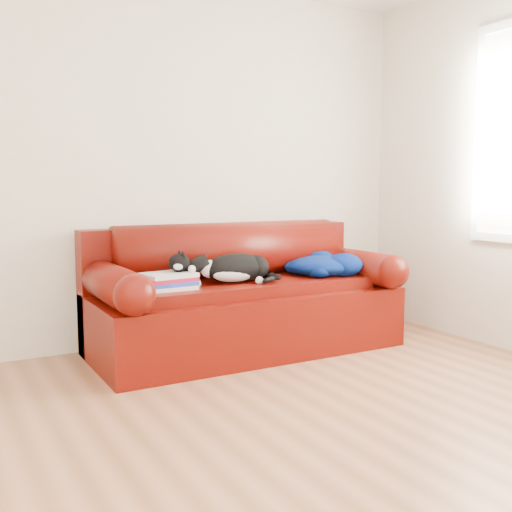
{
  "coord_description": "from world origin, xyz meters",
  "views": [
    {
      "loc": [
        -1.28,
        -2.1,
        1.13
      ],
      "look_at": [
        0.64,
        1.35,
        0.68
      ],
      "focal_mm": 42.0,
      "sensor_mm": 36.0,
      "label": 1
    }
  ],
  "objects": [
    {
      "name": "ground",
      "position": [
        0.0,
        0.0,
        0.0
      ],
      "size": [
        4.5,
        4.5,
        0.0
      ],
      "primitive_type": "plane",
      "color": "brown",
      "rests_on": "ground"
    },
    {
      "name": "sofa_base",
      "position": [
        0.64,
        1.49,
        0.24
      ],
      "size": [
        2.1,
        0.9,
        0.5
      ],
      "color": "#400D02",
      "rests_on": "ground"
    },
    {
      "name": "cat",
      "position": [
        0.51,
        1.4,
        0.59
      ],
      "size": [
        0.65,
        0.34,
        0.24
      ],
      "rotation": [
        0.0,
        0.0,
        -0.2
      ],
      "color": "black",
      "rests_on": "sofa_base"
    },
    {
      "name": "book_stack",
      "position": [
        0.03,
        1.39,
        0.55
      ],
      "size": [
        0.34,
        0.28,
        0.1
      ],
      "rotation": [
        0.0,
        0.0,
        0.07
      ],
      "color": "silver",
      "rests_on": "sofa_base"
    },
    {
      "name": "sofa_back",
      "position": [
        0.64,
        1.74,
        0.54
      ],
      "size": [
        2.1,
        1.01,
        0.88
      ],
      "color": "#400D02",
      "rests_on": "ground"
    },
    {
      "name": "blanket",
      "position": [
        1.23,
        1.41,
        0.57
      ],
      "size": [
        0.57,
        0.56,
        0.17
      ],
      "rotation": [
        0.0,
        0.0,
        -0.34
      ],
      "color": "#020E43",
      "rests_on": "sofa_base"
    },
    {
      "name": "room_shell",
      "position": [
        0.12,
        0.02,
        1.67
      ],
      "size": [
        4.52,
        4.02,
        2.61
      ],
      "color": "beige",
      "rests_on": "ground"
    }
  ]
}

